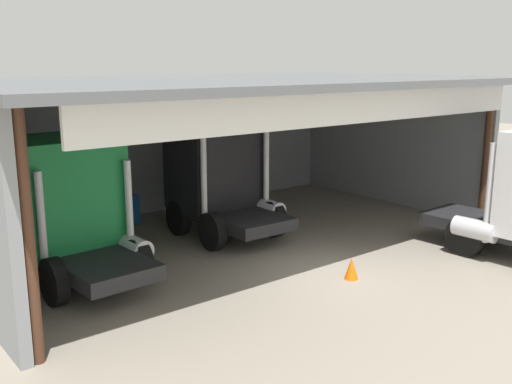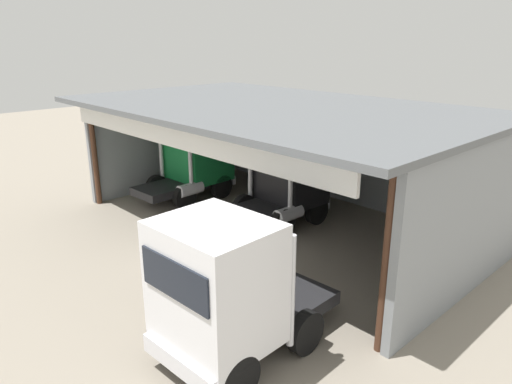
% 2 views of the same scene
% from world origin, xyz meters
% --- Properties ---
extents(ground_plane, '(80.00, 80.00, 0.00)m').
position_xyz_m(ground_plane, '(0.00, 0.00, 0.00)').
color(ground_plane, gray).
rests_on(ground_plane, ground).
extents(workshop_shed, '(16.07, 9.99, 4.95)m').
position_xyz_m(workshop_shed, '(0.00, 5.10, 3.52)').
color(workshop_shed, gray).
rests_on(workshop_shed, ground).
extents(truck_green_center_left_bay, '(2.75, 4.72, 3.59)m').
position_xyz_m(truck_green_center_left_bay, '(-5.27, 4.06, 1.90)').
color(truck_green_center_left_bay, '#197F3D').
rests_on(truck_green_center_left_bay, ground).
extents(truck_black_right_bay, '(2.76, 4.21, 3.72)m').
position_xyz_m(truck_black_right_bay, '(-0.05, 4.84, 1.72)').
color(truck_black_right_bay, black).
rests_on(truck_black_right_bay, ground).
extents(oil_drum, '(0.58, 0.58, 0.93)m').
position_xyz_m(oil_drum, '(-2.38, 7.40, 0.46)').
color(oil_drum, '#197233').
rests_on(oil_drum, ground).
extents(tool_cart, '(0.90, 0.60, 1.00)m').
position_xyz_m(tool_cart, '(-2.00, 7.75, 0.50)').
color(tool_cart, '#1E59A5').
rests_on(tool_cart, ground).
extents(traffic_cone, '(0.36, 0.36, 0.56)m').
position_xyz_m(traffic_cone, '(0.18, -0.59, 0.28)').
color(traffic_cone, orange).
rests_on(traffic_cone, ground).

